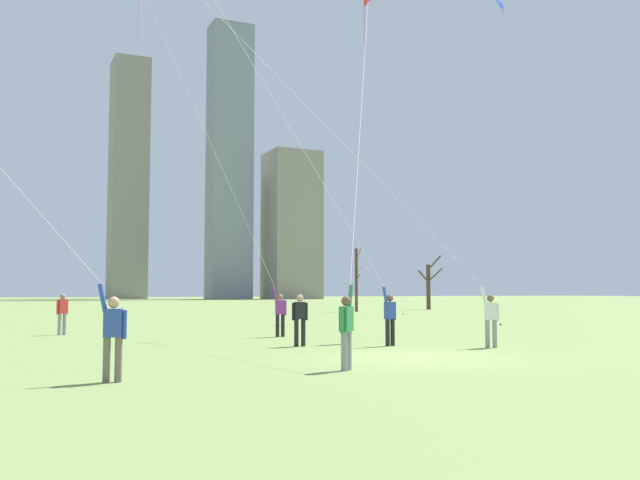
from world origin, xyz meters
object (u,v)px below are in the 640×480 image
object	(u,v)px
bystander_strolling_midfield	(300,317)
bare_tree_left_of_center	(357,278)
kite_flyer_midfield_center_teal	(384,202)
bystander_far_off_by_trees	(62,312)
kite_flyer_far_back_yellow	(43,248)
distant_kite_drifting_right_white	(459,20)
distant_kite_drifting_left_blue	(499,31)
bare_tree_rightmost	(429,284)
kite_flyer_foreground_right_green	(350,247)
kite_flyer_midfield_left_pink	(250,241)
kite_flyer_midfield_right_red	(355,203)

from	to	relation	value
bystander_strolling_midfield	bare_tree_left_of_center	distance (m)	37.58
kite_flyer_midfield_center_teal	bystander_strolling_midfield	xyz separation A→B (m)	(-2.23, 1.47, -3.60)
kite_flyer_midfield_center_teal	bystander_far_off_by_trees	xyz separation A→B (m)	(-8.52, 10.69, -3.60)
bystander_strolling_midfield	kite_flyer_far_back_yellow	bearing A→B (deg)	-144.35
bystander_far_off_by_trees	distant_kite_drifting_right_white	distance (m)	33.94
bystander_far_off_by_trees	distant_kite_drifting_left_blue	bearing A→B (deg)	-18.20
distant_kite_drifting_right_white	bare_tree_rightmost	size ratio (longest dim) A/B	4.61
kite_flyer_midfield_center_teal	bystander_strolling_midfield	bearing A→B (deg)	146.59
kite_flyer_foreground_right_green	distant_kite_drifting_right_white	xyz separation A→B (m)	(18.94, 20.07, 17.39)
kite_flyer_midfield_left_pink	distant_kite_drifting_left_blue	xyz separation A→B (m)	(11.05, -1.12, 9.50)
kite_flyer_midfield_left_pink	bare_tree_left_of_center	xyz separation A→B (m)	(19.16, 27.66, -0.76)
kite_flyer_foreground_right_green	kite_flyer_midfield_center_teal	bearing A→B (deg)	6.84
kite_flyer_foreground_right_green	bare_tree_rightmost	world-z (taller)	kite_flyer_foreground_right_green
kite_flyer_far_back_yellow	kite_flyer_foreground_right_green	bearing A→B (deg)	24.55
kite_flyer_midfield_center_teal	distant_kite_drifting_left_blue	bearing A→B (deg)	29.80
distant_kite_drifting_left_blue	bare_tree_left_of_center	distance (m)	31.60
kite_flyer_foreground_right_green	kite_flyer_far_back_yellow	size ratio (longest dim) A/B	1.20
kite_flyer_far_back_yellow	bare_tree_left_of_center	size ratio (longest dim) A/B	2.55
bystander_strolling_midfield	bare_tree_rightmost	xyz separation A→B (m)	(28.58, 35.65, 1.53)
bystander_strolling_midfield	distant_kite_drifting_left_blue	bearing A→B (deg)	17.86
bystander_far_off_by_trees	kite_flyer_midfield_center_teal	bearing A→B (deg)	-51.45
bystander_strolling_midfield	distant_kite_drifting_right_white	world-z (taller)	distant_kite_drifting_right_white
kite_flyer_foreground_right_green	kite_flyer_midfield_left_pink	size ratio (longest dim) A/B	1.25
bystander_far_off_by_trees	distant_kite_drifting_left_blue	distance (m)	21.89
bystander_far_off_by_trees	bare_tree_left_of_center	world-z (taller)	bare_tree_left_of_center
bystander_strolling_midfield	bare_tree_rightmost	bearing A→B (deg)	51.29
kite_flyer_foreground_right_green	bystander_far_off_by_trees	bearing A→B (deg)	123.67
distant_kite_drifting_left_blue	bare_tree_rightmost	world-z (taller)	distant_kite_drifting_left_blue
bystander_far_off_by_trees	distant_kite_drifting_right_white	size ratio (longest dim) A/B	0.07
kite_flyer_far_back_yellow	bystander_strolling_midfield	world-z (taller)	kite_flyer_far_back_yellow
kite_flyer_midfield_center_teal	bare_tree_rightmost	world-z (taller)	kite_flyer_midfield_center_teal
bystander_far_off_by_trees	distant_kite_drifting_left_blue	size ratio (longest dim) A/B	0.11
kite_flyer_foreground_right_green	kite_flyer_midfield_right_red	bearing A→B (deg)	-113.94
kite_flyer_midfield_right_red	distant_kite_drifting_right_white	bearing A→B (deg)	48.07
distant_kite_drifting_left_blue	distant_kite_drifting_right_white	world-z (taller)	distant_kite_drifting_right_white
kite_flyer_far_back_yellow	bare_tree_rightmost	world-z (taller)	kite_flyer_far_back_yellow
kite_flyer_foreground_right_green	bystander_strolling_midfield	bearing A→B (deg)	119.94
kite_flyer_midfield_center_teal	bare_tree_rightmost	size ratio (longest dim) A/B	3.02
bare_tree_left_of_center	bare_tree_rightmost	world-z (taller)	bare_tree_left_of_center
kite_flyer_foreground_right_green	distant_kite_drifting_right_white	distance (m)	32.62
kite_flyer_foreground_right_green	kite_flyer_midfield_right_red	xyz separation A→B (m)	(-0.90, -2.02, 1.05)
kite_flyer_midfield_right_red	kite_flyer_midfield_center_teal	size ratio (longest dim) A/B	1.01
bystander_strolling_midfield	distant_kite_drifting_right_white	xyz separation A→B (m)	(19.88, 18.44, 19.55)
kite_flyer_midfield_right_red	kite_flyer_midfield_left_pink	distance (m)	8.32
bystander_strolling_midfield	bystander_far_off_by_trees	world-z (taller)	same
kite_flyer_midfield_left_pink	distant_kite_drifting_right_white	world-z (taller)	distant_kite_drifting_right_white
bystander_far_off_by_trees	bare_tree_rightmost	distance (m)	43.78
bare_tree_rightmost	kite_flyer_far_back_yellow	bearing A→B (deg)	-131.44
distant_kite_drifting_right_white	bare_tree_rightmost	bearing A→B (deg)	63.19
bystander_far_off_by_trees	bare_tree_left_of_center	distance (m)	34.37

